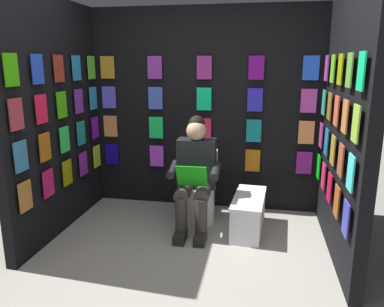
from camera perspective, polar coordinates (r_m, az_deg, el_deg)
ground_plane at (r=3.14m, az=-3.55°, el=-19.66°), size 30.00×30.00×0.00m
display_wall_back at (r=4.45m, az=2.00°, el=6.61°), size 2.77×0.14×2.35m
display_wall_left at (r=3.55m, az=22.29°, el=3.76°), size 0.14×1.79×2.35m
display_wall_right at (r=4.03m, az=-20.11°, el=5.03°), size 0.14×1.79×2.35m
toilet at (r=4.17m, az=0.93°, el=-5.84°), size 0.41×0.56×0.77m
person_reading at (r=3.87m, az=0.47°, el=-3.13°), size 0.53×0.69×1.19m
comic_longbox_near at (r=3.99m, az=8.62°, el=-9.05°), size 0.36×0.79×0.38m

